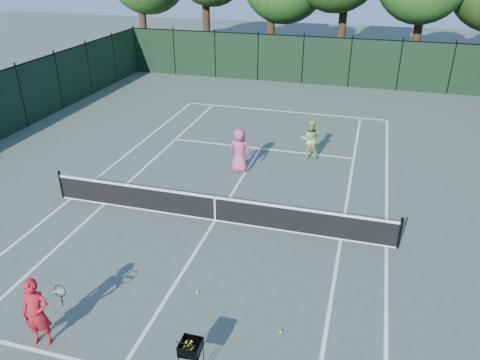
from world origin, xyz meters
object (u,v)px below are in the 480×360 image
(player_green, at_px, (310,139))
(loose_ball_midcourt, at_px, (198,292))
(ball_hopper, at_px, (191,347))
(loose_ball_near_cart, at_px, (281,332))
(player_pink, at_px, (240,151))
(coach, at_px, (37,313))

(player_green, distance_m, loose_ball_midcourt, 9.76)
(ball_hopper, height_order, loose_ball_midcourt, ball_hopper)
(ball_hopper, xyz_separation_m, loose_ball_near_cart, (1.61, 1.61, -0.68))
(player_pink, height_order, loose_ball_near_cart, player_pink)
(loose_ball_near_cart, bearing_deg, coach, -161.26)
(player_pink, relative_size, ball_hopper, 2.13)
(player_pink, distance_m, loose_ball_midcourt, 7.58)
(player_green, bearing_deg, player_pink, 32.03)
(ball_hopper, relative_size, loose_ball_near_cart, 12.43)
(player_pink, xyz_separation_m, player_green, (2.50, 2.14, -0.06))
(ball_hopper, bearing_deg, coach, 176.52)
(coach, xyz_separation_m, ball_hopper, (3.58, 0.15, -0.17))
(coach, relative_size, player_pink, 0.97)
(coach, xyz_separation_m, player_green, (4.34, 12.16, -0.03))
(player_pink, distance_m, player_green, 3.29)
(player_green, distance_m, loose_ball_near_cart, 10.47)
(coach, distance_m, loose_ball_near_cart, 5.55)
(player_green, relative_size, loose_ball_near_cart, 24.73)
(coach, bearing_deg, player_green, 57.48)
(player_green, height_order, ball_hopper, player_green)
(coach, height_order, player_pink, player_pink)
(ball_hopper, bearing_deg, player_pink, 94.16)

